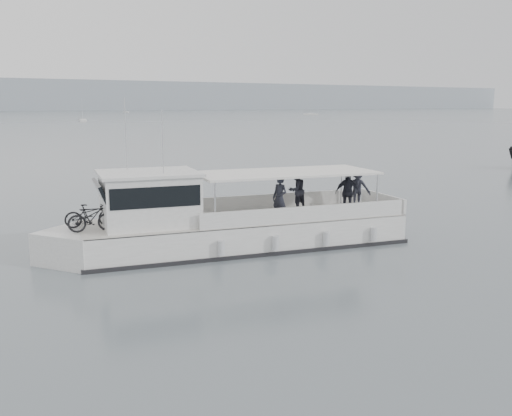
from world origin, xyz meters
TOP-DOWN VIEW (x-y plane):
  - ground at (0.00, 0.00)m, footprint 1400.00×1400.00m
  - tour_boat at (-6.83, 1.06)m, footprint 15.31×6.11m

SIDE VIEW (x-z plane):
  - ground at x=0.00m, z-range 0.00..0.00m
  - tour_boat at x=-6.83m, z-range -2.14..4.24m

